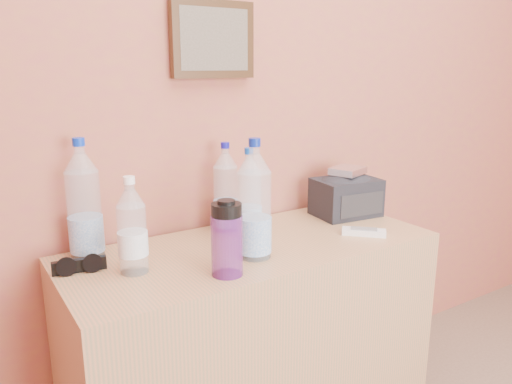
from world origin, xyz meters
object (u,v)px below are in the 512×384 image
dresser (253,349)px  pet_large_d (255,206)px  pet_small (132,231)px  pet_large_c (249,198)px  nalgene_bottle (227,238)px  sunglasses (79,265)px  pet_large_a (84,205)px  pet_large_b (226,192)px  toiletry_bag (346,195)px  foil_packet (348,171)px  ac_remote (364,232)px

dresser → pet_large_d: 0.55m
pet_large_d → pet_small: (-0.35, 0.08, -0.04)m
pet_large_c → pet_small: bearing=-169.2°
nalgene_bottle → sunglasses: (-0.34, 0.24, -0.09)m
dresser → sunglasses: 0.66m
pet_large_c → nalgene_bottle: 0.32m
pet_large_a → dresser: bearing=-21.9°
pet_large_d → nalgene_bottle: 0.16m
pet_large_b → pet_large_d: 0.28m
toiletry_bag → foil_packet: bearing=27.6°
pet_large_d → ac_remote: (0.42, -0.03, -0.15)m
pet_large_c → pet_small: 0.44m
dresser → pet_large_b: 0.55m
ac_remote → toiletry_bag: 0.25m
pet_large_a → toiletry_bag: size_ratio=1.52×
pet_large_d → foil_packet: pet_large_d is taller
sunglasses → foil_packet: foil_packet is taller
pet_large_b → pet_small: pet_large_b is taller
sunglasses → ac_remote: bearing=-2.7°
pet_large_a → pet_small: 0.21m
pet_large_c → foil_packet: pet_large_c is taller
pet_large_d → toiletry_bag: pet_large_d is taller
pet_large_b → foil_packet: bearing=-11.0°
pet_large_d → nalgene_bottle: size_ratio=1.69×
pet_large_c → pet_large_d: bearing=-116.7°
dresser → pet_large_d: bearing=-119.3°
pet_large_a → pet_large_d: same height
pet_large_b → nalgene_bottle: (-0.19, -0.34, -0.03)m
pet_large_c → sunglasses: bearing=179.9°
dresser → ac_remote: bearing=-18.0°
ac_remote → foil_packet: foil_packet is taller
pet_small → foil_packet: (0.88, 0.10, 0.05)m
pet_small → toiletry_bag: (0.88, 0.09, -0.04)m
pet_small → pet_large_b: bearing=25.3°
ac_remote → dresser: bearing=-153.3°
pet_large_c → nalgene_bottle: pet_large_c is taller
pet_large_a → pet_large_c: 0.52m
pet_large_c → pet_small: size_ratio=1.11×
pet_small → nalgene_bottle: pet_small is taller
pet_large_a → pet_large_b: bearing=-0.7°
pet_large_b → nalgene_bottle: size_ratio=1.45×
dresser → toiletry_bag: size_ratio=5.07×
nalgene_bottle → ac_remote: (0.56, 0.04, -0.10)m
pet_large_b → toiletry_bag: 0.49m
pet_large_a → nalgene_bottle: size_ratio=1.69×
foil_packet → ac_remote: bearing=-117.8°
ac_remote → pet_small: bearing=-143.9°
foil_packet → pet_large_c: bearing=-178.2°
pet_large_a → pet_small: (0.08, -0.20, -0.04)m
toiletry_bag → foil_packet: size_ratio=1.94×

